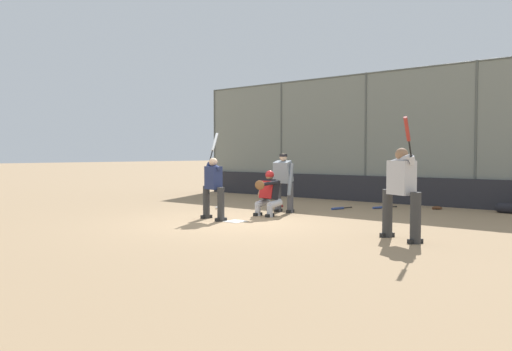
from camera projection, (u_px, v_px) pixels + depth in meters
name	position (u px, v px, depth m)	size (l,w,h in m)	color
ground_plane	(235.00, 222.00, 11.75)	(160.00, 160.00, 0.00)	#9E7F5B
home_plate_marker	(235.00, 221.00, 11.75)	(0.43, 0.43, 0.01)	white
backstop_fence	(366.00, 135.00, 16.74)	(14.16, 0.08, 4.31)	#515651
padding_wall	(364.00, 189.00, 16.75)	(13.80, 0.18, 0.86)	#28282D
bleachers_beyond	(387.00, 183.00, 18.98)	(9.86, 2.50, 1.48)	slate
batter_at_plate	(213.00, 186.00, 12.07)	(0.87, 0.84, 2.13)	#333333
catcher_behind_plate	(268.00, 192.00, 12.82)	(0.62, 0.72, 1.17)	#B7B7BC
umpire_home	(284.00, 181.00, 13.55)	(0.65, 0.44, 1.60)	#4C4C51
batter_on_deck	(401.00, 190.00, 9.17)	(0.91, 0.95, 2.24)	#333333
spare_bat_near_backstop	(339.00, 208.00, 14.33)	(0.25, 0.80, 0.07)	black
spare_bat_by_padding	(267.00, 198.00, 17.66)	(0.71, 0.58, 0.07)	black
spare_bat_third_base_side	(277.00, 205.00, 15.19)	(0.79, 0.38, 0.07)	black
spare_bat_first_base_side	(382.00, 207.00, 14.56)	(0.42, 0.81, 0.07)	black
fielding_glove_on_dirt	(437.00, 208.00, 14.31)	(0.28, 0.21, 0.10)	#56331E
baseball_loose	(216.00, 208.00, 14.43)	(0.07, 0.07, 0.07)	white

